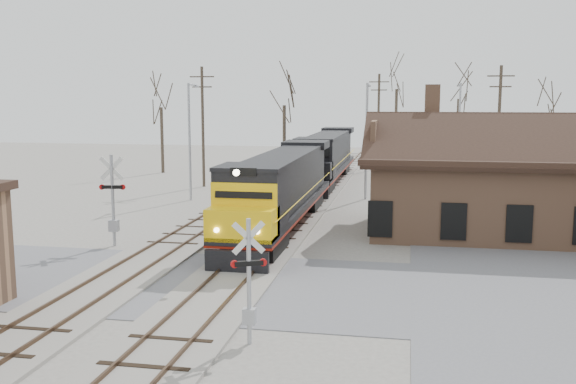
{
  "coord_description": "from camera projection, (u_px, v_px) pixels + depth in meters",
  "views": [
    {
      "loc": [
        6.78,
        -23.16,
        7.19
      ],
      "look_at": [
        0.72,
        9.0,
        2.35
      ],
      "focal_mm": 40.0,
      "sensor_mm": 36.0,
      "label": 1
    }
  ],
  "objects": [
    {
      "name": "locomotive_lead",
      "position": [
        280.0,
        189.0,
        34.72
      ],
      "size": [
        2.88,
        19.32,
        4.29
      ],
      "color": "black",
      "rests_on": "ground"
    },
    {
      "name": "streetlight_b",
      "position": [
        367.0,
        134.0,
        45.19
      ],
      "size": [
        0.25,
        2.04,
        8.19
      ],
      "color": "#A5A8AD",
      "rests_on": "ground"
    },
    {
      "name": "crossbuck_far",
      "position": [
        113.0,
        204.0,
        31.02
      ],
      "size": [
        1.27,
        0.34,
        4.48
      ],
      "rotation": [
        0.0,
        0.0,
        3.32
      ],
      "color": "#A5A8AD",
      "rests_on": "ground"
    },
    {
      "name": "streetlight_c",
      "position": [
        459.0,
        126.0,
        55.38
      ],
      "size": [
        0.25,
        2.04,
        8.41
      ],
      "color": "#A5A8AD",
      "rests_on": "ground"
    },
    {
      "name": "tree_b",
      "position": [
        284.0,
        94.0,
        59.83
      ],
      "size": [
        4.31,
        4.31,
        10.56
      ],
      "color": "#382D23",
      "rests_on": "ground"
    },
    {
      "name": "crossbuck_near",
      "position": [
        249.0,
        285.0,
        18.63
      ],
      "size": [
        1.01,
        0.52,
        3.75
      ],
      "rotation": [
        0.0,
        0.0,
        0.43
      ],
      "color": "#A5A8AD",
      "rests_on": "ground"
    },
    {
      "name": "road",
      "position": [
        227.0,
        285.0,
        24.81
      ],
      "size": [
        60.0,
        9.0,
        0.03
      ],
      "primitive_type": "cube",
      "color": "slate",
      "rests_on": "ground"
    },
    {
      "name": "streetlight_a",
      "position": [
        190.0,
        135.0,
        44.8
      ],
      "size": [
        0.25,
        2.04,
        8.17
      ],
      "color": "#A5A8AD",
      "rests_on": "ground"
    },
    {
      "name": "depot",
      "position": [
        507.0,
        189.0,
        33.93
      ],
      "size": [
        15.2,
        9.31,
        7.9
      ],
      "color": "#A27254",
      "rests_on": "ground"
    },
    {
      "name": "tree_a",
      "position": [
        161.0,
        96.0,
        60.78
      ],
      "size": [
        4.17,
        4.17,
        10.23
      ],
      "color": "#382D23",
      "rests_on": "ground"
    },
    {
      "name": "ground",
      "position": [
        227.0,
        285.0,
        24.81
      ],
      "size": [
        140.0,
        140.0,
        0.0
      ],
      "primitive_type": "plane",
      "color": "#9F9A90",
      "rests_on": "ground"
    },
    {
      "name": "tree_c",
      "position": [
        397.0,
        77.0,
        70.85
      ],
      "size": [
        5.41,
        5.41,
        13.25
      ],
      "color": "#382D23",
      "rests_on": "ground"
    },
    {
      "name": "utility_pole_b",
      "position": [
        378.0,
        120.0,
        64.25
      ],
      "size": [
        2.0,
        0.24,
        9.52
      ],
      "color": "#382D23",
      "rests_on": "ground"
    },
    {
      "name": "utility_pole_c",
      "position": [
        499.0,
        126.0,
        48.94
      ],
      "size": [
        2.0,
        0.24,
        9.6
      ],
      "color": "#382D23",
      "rests_on": "ground"
    },
    {
      "name": "utility_pole_a",
      "position": [
        203.0,
        125.0,
        51.43
      ],
      "size": [
        2.0,
        0.24,
        9.62
      ],
      "color": "#382D23",
      "rests_on": "ground"
    },
    {
      "name": "locomotive_trailing",
      "position": [
        326.0,
        157.0,
        53.77
      ],
      "size": [
        2.88,
        19.32,
        4.06
      ],
      "color": "black",
      "rests_on": "ground"
    },
    {
      "name": "track_main",
      "position": [
        295.0,
        214.0,
        39.38
      ],
      "size": [
        3.4,
        90.0,
        0.24
      ],
      "color": "#9F9A90",
      "rests_on": "ground"
    },
    {
      "name": "tree_e",
      "position": [
        546.0,
        106.0,
        59.53
      ],
      "size": [
        3.66,
        3.66,
        8.96
      ],
      "color": "#382D23",
      "rests_on": "ground"
    },
    {
      "name": "track_siding",
      "position": [
        224.0,
        212.0,
        40.21
      ],
      "size": [
        3.4,
        90.0,
        0.24
      ],
      "color": "#9F9A90",
      "rests_on": "ground"
    },
    {
      "name": "tree_d",
      "position": [
        459.0,
        86.0,
        60.31
      ],
      "size": [
        4.71,
        4.71,
        11.53
      ],
      "color": "#382D23",
      "rests_on": "ground"
    }
  ]
}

